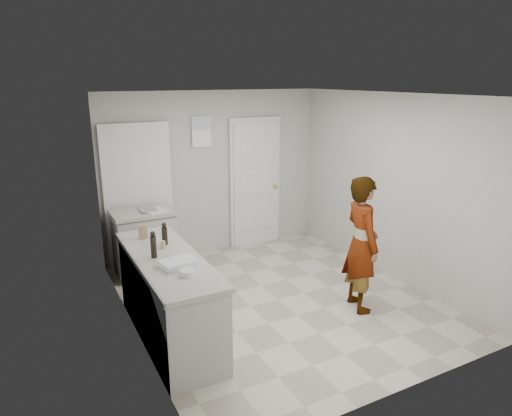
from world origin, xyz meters
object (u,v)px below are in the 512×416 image
cake_mix_box (143,232)px  egg_bowl (187,273)px  oil_cruet_b (153,245)px  person (361,244)px  spice_jar (163,245)px  baking_dish (179,263)px  oil_cruet_a (165,234)px

cake_mix_box → egg_bowl: bearing=-76.0°
oil_cruet_b → egg_bowl: 0.60m
person → egg_bowl: size_ratio=11.70×
cake_mix_box → spice_jar: (0.11, -0.39, -0.04)m
cake_mix_box → oil_cruet_b: (-0.04, -0.60, 0.05)m
baking_dish → egg_bowl: size_ratio=2.76×
cake_mix_box → baking_dish: 0.93m
person → cake_mix_box: (-2.28, 1.05, 0.20)m
baking_dish → egg_bowl: 0.25m
oil_cruet_a → oil_cruet_b: (-0.21, -0.32, 0.02)m
baking_dish → egg_bowl: baking_dish is taller
oil_cruet_b → baking_dish: bearing=-64.6°
person → spice_jar: 2.27m
oil_cruet_a → egg_bowl: size_ratio=1.81×
spice_jar → baking_dish: 0.53m
oil_cruet_b → spice_jar: bearing=53.7°
baking_dish → person: bearing=-3.2°
cake_mix_box → oil_cruet_b: oil_cruet_b is taller
baking_dish → spice_jar: bearing=89.7°
oil_cruet_b → baking_dish: (0.15, -0.32, -0.11)m
spice_jar → baking_dish: bearing=-90.3°
oil_cruet_a → oil_cruet_b: 0.38m
oil_cruet_b → egg_bowl: size_ratio=2.03×
oil_cruet_a → egg_bowl: oil_cruet_a is taller
spice_jar → oil_cruet_b: oil_cruet_b is taller
cake_mix_box → oil_cruet_b: size_ratio=0.57×
spice_jar → egg_bowl: spice_jar is taller
person → oil_cruet_a: person is taller
cake_mix_box → baking_dish: cake_mix_box is taller
oil_cruet_a → baking_dish: (-0.06, -0.64, -0.09)m
oil_cruet_b → baking_dish: oil_cruet_b is taller
oil_cruet_b → cake_mix_box: bearing=86.0°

